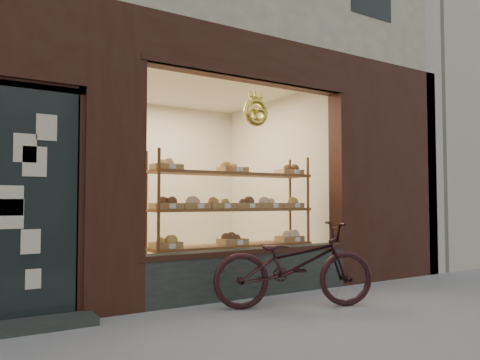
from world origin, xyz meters
TOP-DOWN VIEW (x-y plane):
  - ground at (0.00, 0.00)m, footprint 90.00×90.00m
  - neighbor_right at (9.60, 5.50)m, footprint 12.00×7.00m
  - display_shelf at (0.45, 2.55)m, footprint 2.20×0.45m
  - bicycle at (0.49, 1.37)m, footprint 1.79×1.22m

SIDE VIEW (x-z plane):
  - ground at x=0.00m, z-range 0.00..0.00m
  - bicycle at x=0.49m, z-range 0.00..0.89m
  - display_shelf at x=0.45m, z-range 0.01..1.71m
  - neighbor_right at x=9.60m, z-range 0.00..9.00m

